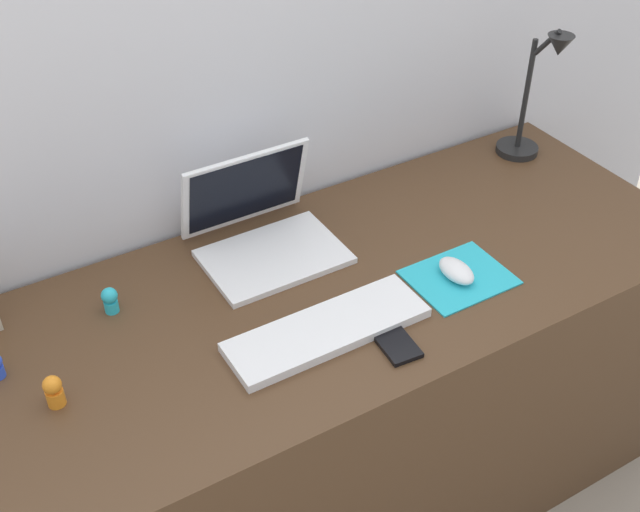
{
  "coord_description": "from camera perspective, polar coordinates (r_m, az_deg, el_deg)",
  "views": [
    {
      "loc": [
        -0.68,
        -1.1,
        1.83
      ],
      "look_at": [
        -0.02,
        0.0,
        0.83
      ],
      "focal_mm": 45.15,
      "sensor_mm": 36.0,
      "label": 1
    }
  ],
  "objects": [
    {
      "name": "desk",
      "position": [
        1.95,
        0.57,
        -10.54
      ],
      "size": [
        1.71,
        0.66,
        0.74
      ],
      "primitive_type": "cube",
      "color": "#4C331E",
      "rests_on": "ground_plane"
    },
    {
      "name": "toy_figurine_cyan",
      "position": [
        1.67,
        -14.65,
        -3.0
      ],
      "size": [
        0.03,
        0.03,
        0.06
      ],
      "color": "#28B7CC",
      "rests_on": "desk"
    },
    {
      "name": "ground_plane",
      "position": [
        2.24,
        0.51,
        -16.85
      ],
      "size": [
        6.0,
        6.0,
        0.0
      ],
      "primitive_type": "plane",
      "color": "gray"
    },
    {
      "name": "keyboard",
      "position": [
        1.58,
        0.52,
        -5.23
      ],
      "size": [
        0.41,
        0.13,
        0.02
      ],
      "primitive_type": "cube",
      "color": "white",
      "rests_on": "desk"
    },
    {
      "name": "desk_lamp",
      "position": [
        2.11,
        15.02,
        10.68
      ],
      "size": [
        0.11,
        0.16,
        0.36
      ],
      "color": "black",
      "rests_on": "desk"
    },
    {
      "name": "laptop",
      "position": [
        1.78,
        -4.21,
        2.12
      ],
      "size": [
        0.3,
        0.27,
        0.21
      ],
      "color": "white",
      "rests_on": "desk"
    },
    {
      "name": "cell_phone",
      "position": [
        1.57,
        5.17,
        -5.92
      ],
      "size": [
        0.07,
        0.13,
        0.01
      ],
      "primitive_type": "cube",
      "rotation": [
        0.0,
        0.0,
        -0.09
      ],
      "color": "black",
      "rests_on": "desk"
    },
    {
      "name": "mousepad",
      "position": [
        1.74,
        9.82,
        -1.5
      ],
      "size": [
        0.21,
        0.17,
        0.0
      ],
      "primitive_type": "cube",
      "color": "#28B7CC",
      "rests_on": "desk"
    },
    {
      "name": "back_wall",
      "position": [
        1.95,
        -5.01,
        3.79
      ],
      "size": [
        2.91,
        0.05,
        1.48
      ],
      "primitive_type": "cube",
      "color": "silver",
      "rests_on": "ground_plane"
    },
    {
      "name": "toy_figurine_orange",
      "position": [
        1.51,
        -18.35,
        -9.05
      ],
      "size": [
        0.03,
        0.03,
        0.06
      ],
      "color": "orange",
      "rests_on": "desk"
    },
    {
      "name": "mouse",
      "position": [
        1.72,
        9.64,
        -1.04
      ],
      "size": [
        0.06,
        0.1,
        0.03
      ],
      "primitive_type": "ellipsoid",
      "color": "white",
      "rests_on": "mousepad"
    }
  ]
}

